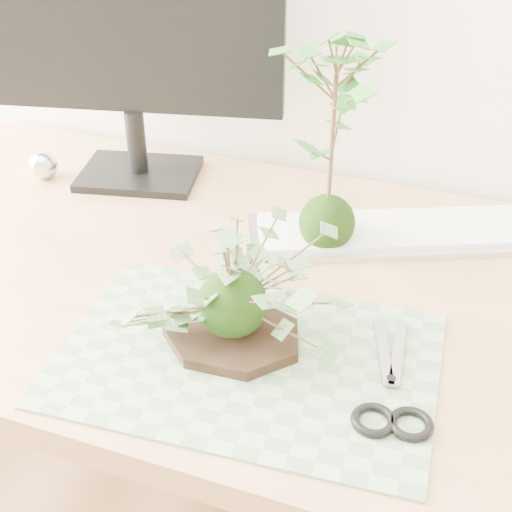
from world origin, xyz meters
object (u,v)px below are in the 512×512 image
maple_kokedama (335,90)px  monitor (128,30)px  keyboard (399,232)px  desk (329,342)px  ivy_kokedama (232,276)px

maple_kokedama → monitor: monitor is taller
keyboard → desk: bearing=-131.4°
ivy_kokedama → maple_kokedama: 0.30m
keyboard → maple_kokedama: bearing=-170.0°
maple_kokedama → keyboard: (0.10, 0.07, -0.24)m
ivy_kokedama → monitor: monitor is taller
ivy_kokedama → maple_kokedama: (0.05, 0.26, 0.14)m
ivy_kokedama → monitor: size_ratio=0.55×
keyboard → monitor: bearing=150.7°
desk → keyboard: 0.21m
ivy_kokedama → monitor: bearing=131.1°
desk → monitor: monitor is taller
ivy_kokedama → maple_kokedama: size_ratio=0.79×
ivy_kokedama → keyboard: ivy_kokedama is taller
ivy_kokedama → keyboard: (0.15, 0.32, -0.09)m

